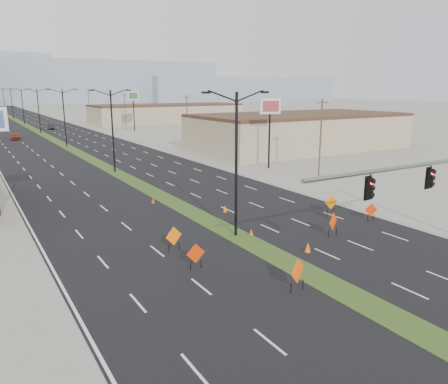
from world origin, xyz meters
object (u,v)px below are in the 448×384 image
pole_sign_east_near (270,112)px  construction_sign_3 (333,222)px  construction_sign_2 (174,237)px  pole_sign_east_far (133,99)px  car_mid (51,127)px  cone_2 (225,209)px  streetlight_1 (112,128)px  streetlight_0 (236,160)px  cone_0 (308,247)px  signal_mast (448,182)px  construction_sign_0 (196,254)px  cone_3 (153,200)px  streetlight_5 (12,103)px  car_left (15,136)px  streetlight_2 (64,116)px  streetlight_4 (23,105)px  construction_sign_1 (298,272)px  construction_sign_4 (371,211)px  streetlight_6 (4,101)px  construction_sign_5 (331,203)px  cone_1 (251,232)px  streetlight_3 (39,109)px

pole_sign_east_near → construction_sign_3: bearing=-109.6°
construction_sign_2 → pole_sign_east_far: size_ratio=0.17×
car_mid → cone_2: (-1.42, -87.59, -0.36)m
streetlight_1 → streetlight_0: bearing=-90.0°
construction_sign_2 → cone_0: (7.25, -4.58, -0.65)m
signal_mast → construction_sign_0: size_ratio=10.43×
car_mid → cone_0: (-1.67, -98.22, -0.33)m
cone_3 → streetlight_1: bearing=84.3°
streetlight_5 → car_left: 67.61m
streetlight_1 → pole_sign_east_far: bearing=67.7°
streetlight_2 → pole_sign_east_far: streetlight_2 is taller
streetlight_4 → car_left: 39.95m
construction_sign_2 → cone_3: 12.43m
construction_sign_1 → pole_sign_east_far: size_ratio=0.19×
streetlight_5 → cone_2: streetlight_5 is taller
car_left → cone_2: car_left is taller
construction_sign_4 → pole_sign_east_far: 80.81m
streetlight_6 → construction_sign_5: 167.79m
construction_sign_3 → pole_sign_east_near: pole_sign_east_near is taller
streetlight_4 → car_left: (-6.49, -39.13, -4.72)m
streetlight_1 → construction_sign_2: 29.29m
pole_sign_east_far → construction_sign_3: bearing=-114.9°
cone_2 → pole_sign_east_far: bearing=76.0°
streetlight_0 → streetlight_6: 168.00m
pole_sign_east_far → cone_0: bearing=-117.1°
streetlight_6 → construction_sign_4: (11.04, -170.49, -4.59)m
cone_1 → cone_2: cone_2 is taller
streetlight_5 → streetlight_6: same height
streetlight_1 → construction_sign_1: size_ratio=5.51×
streetlight_1 → streetlight_3: size_ratio=1.00×
cone_0 → cone_2: bearing=88.6°
construction_sign_2 → construction_sign_5: (14.76, 1.06, -0.01)m
streetlight_6 → car_left: (-6.49, -95.13, -4.72)m
construction_sign_3 → pole_sign_east_far: 82.68m
streetlight_5 → construction_sign_5: 139.86m
construction_sign_0 → cone_0: bearing=-8.1°
streetlight_3 → construction_sign_5: bearing=-83.4°
construction_sign_5 → pole_sign_east_near: 22.58m
streetlight_0 → construction_sign_1: size_ratio=5.51×
streetlight_4 → pole_sign_east_near: size_ratio=1.12×
streetlight_0 → car_left: size_ratio=2.45×
streetlight_0 → construction_sign_4: 12.21m
streetlight_6 → streetlight_1: bearing=-90.0°
construction_sign_0 → streetlight_4: bearing=89.4°
streetlight_2 → cone_3: 44.90m
streetlight_1 → pole_sign_east_near: size_ratio=1.12×
car_mid → construction_sign_3: size_ratio=2.26×
construction_sign_0 → cone_3: bearing=79.0°
streetlight_0 → construction_sign_4: (11.04, -2.49, -4.59)m
construction_sign_3 → cone_3: construction_sign_3 is taller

